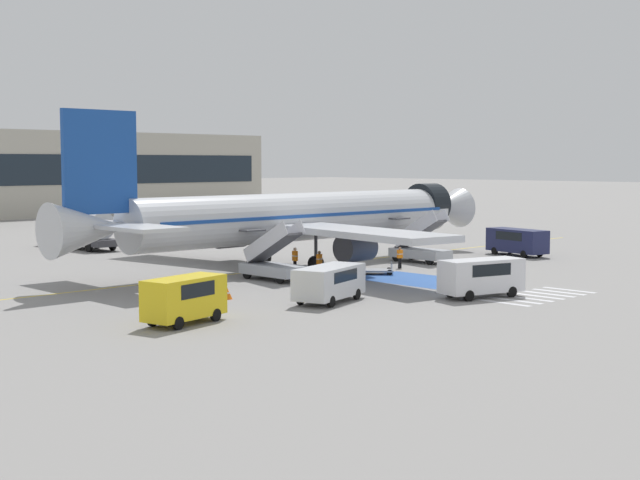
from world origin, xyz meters
name	(u,v)px	position (x,y,z in m)	size (l,w,h in m)	color
ground_plane	(310,266)	(0.00, 0.00, 0.00)	(600.00, 600.00, 0.00)	gray
apron_leadline_yellow	(304,266)	(-0.24, 0.38, 0.00)	(0.20, 74.87, 0.01)	gold
apron_stand_patch_blue	(431,281)	(-0.24, -11.87, 0.00)	(5.36, 10.48, 0.01)	#2856A8
apron_walkway_bar_0	(503,303)	(-4.44, -20.36, 0.00)	(0.44, 3.60, 0.01)	silver
apron_walkway_bar_1	(515,300)	(-3.24, -20.36, 0.00)	(0.44, 3.60, 0.01)	silver
apron_walkway_bar_2	(526,298)	(-2.04, -20.36, 0.00)	(0.44, 3.60, 0.01)	silver
apron_walkway_bar_3	(537,296)	(-0.84, -20.36, 0.00)	(0.44, 3.60, 0.01)	silver
apron_walkway_bar_4	(548,294)	(0.36, -20.36, 0.00)	(0.44, 3.60, 0.01)	silver
apron_walkway_bar_5	(559,292)	(1.56, -20.36, 0.00)	(0.44, 3.60, 0.01)	silver
apron_walkway_bar_6	(569,290)	(2.76, -20.36, 0.00)	(0.44, 3.60, 0.01)	silver
airliner	(297,217)	(-0.93, 0.38, 3.78)	(40.30, 33.23, 11.13)	silver
boarding_stairs_forward	(420,249)	(8.24, -4.01, 1.02)	(2.22, 5.24, 4.27)	#ADB2BA
boarding_stairs_aft	(273,265)	(-7.20, -3.96, 1.00)	(2.22, 5.24, 4.12)	#ADB2BA
fuel_tanker	(80,229)	(-5.27, 25.03, 1.81)	(2.68, 10.76, 3.56)	#38383D
service_van_0	(329,281)	(-11.27, -13.35, 1.23)	(5.51, 3.51, 2.04)	silver
service_van_1	(482,275)	(-3.62, -18.31, 1.34)	(5.42, 3.14, 2.25)	silver
service_van_2	(184,296)	(-21.13, -13.20, 1.36)	(4.70, 2.68, 2.30)	yellow
service_van_3	(517,240)	(18.02, -6.62, 1.35)	(3.09, 5.83, 2.26)	#1E234C
baggage_cart	(375,270)	(0.03, -6.60, 0.26)	(2.88, 2.92, 0.87)	gray
ground_crew_0	(295,258)	(-3.73, -2.36, 1.08)	(0.28, 0.45, 1.86)	black
ground_crew_1	(319,261)	(-3.48, -4.58, 1.02)	(0.47, 0.31, 1.76)	black
ground_crew_2	(400,256)	(3.95, -5.59, 0.91)	(0.46, 0.30, 1.59)	black
traffic_cone_0	(227,293)	(-14.70, -8.44, 0.34)	(0.61, 0.61, 0.68)	orange
traffic_cone_1	(356,265)	(1.54, -3.41, 0.24)	(0.42, 0.42, 0.47)	orange
traffic_cone_2	(191,291)	(-15.47, -5.94, 0.30)	(0.54, 0.54, 0.59)	orange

